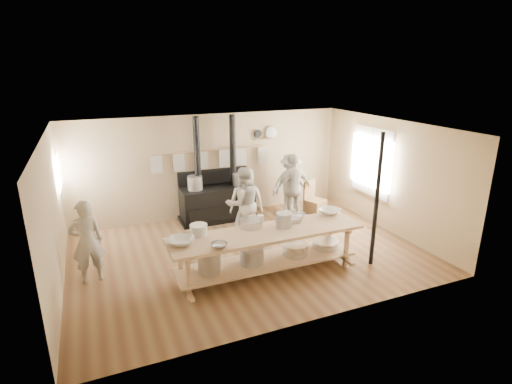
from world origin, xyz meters
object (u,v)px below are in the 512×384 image
cook_right (293,188)px  cook_far_left (87,242)px  prep_table (266,248)px  cook_center (246,202)px  chair (314,207)px  cook_left (243,203)px  cook_by_window (290,183)px  stove (217,199)px  roasting_pan (288,220)px

cook_right → cook_far_left: bearing=4.7°
prep_table → cook_center: size_ratio=2.29×
cook_far_left → chair: (5.35, 1.20, -0.49)m
prep_table → cook_left: size_ratio=2.18×
cook_by_window → chair: 0.88m
prep_table → cook_left: (0.19, 1.67, 0.31)m
cook_far_left → cook_by_window: (4.95, 1.78, 0.02)m
stove → chair: stove is taller
stove → cook_by_window: bearing=-7.4°
cook_center → cook_right: (1.36, 0.33, 0.07)m
stove → cook_left: (0.19, -1.35, 0.30)m
cook_left → cook_center: (0.14, 0.16, -0.04)m
stove → cook_center: stove is taller
cook_far_left → cook_by_window: 5.26m
cook_center → cook_far_left: bearing=34.1°
stove → cook_by_window: 1.96m
stove → cook_left: 1.40m
cook_center → chair: 2.10m
stove → cook_center: bearing=-74.7°
chair → roasting_pan: 2.69m
roasting_pan → chair: bearing=47.5°
cook_right → cook_by_window: cook_right is taller
cook_right → chair: size_ratio=1.82×
stove → roasting_pan: (0.56, -2.77, 0.38)m
cook_center → stove: bearing=-54.7°
cook_far_left → cook_by_window: size_ratio=0.98×
stove → cook_far_left: (-3.02, -2.03, 0.25)m
stove → cook_center: size_ratio=1.66×
cook_far_left → cook_right: (4.71, 1.18, 0.09)m
stove → cook_right: size_ratio=1.52×
cook_left → cook_center: cook_left is taller
cook_by_window → chair: cook_by_window is taller
cook_right → cook_by_window: (0.24, 0.61, -0.07)m
cook_left → chair: 2.27m
prep_table → cook_by_window: 3.38m
stove → roasting_pan: 2.85m
stove → cook_left: size_ratio=1.57×
prep_table → cook_left: cook_left is taller
cook_center → cook_right: cook_right is taller
stove → cook_center: (0.33, -1.19, 0.26)m
prep_table → cook_far_left: cook_far_left is taller
cook_left → cook_by_window: cook_left is taller
cook_far_left → cook_center: cook_center is taller
cook_far_left → roasting_pan: (3.58, -0.74, 0.13)m
cook_by_window → cook_left: bearing=-145.8°
prep_table → cook_by_window: size_ratio=2.29×
prep_table → cook_far_left: 3.18m
stove → cook_by_window: stove is taller
chair → stove: bearing=137.3°
stove → cook_far_left: bearing=-146.0°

